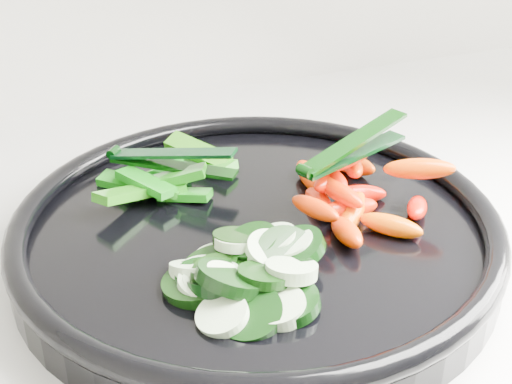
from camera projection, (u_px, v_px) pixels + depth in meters
name	position (u px, v px, depth m)	size (l,w,h in m)	color
veggie_tray	(256.00, 231.00, 0.55)	(0.38, 0.38, 0.04)	black
cucumber_pile	(238.00, 275.00, 0.48)	(0.13, 0.13, 0.04)	black
carrot_pile	(353.00, 190.00, 0.56)	(0.14, 0.15, 0.05)	#F55F00
pepper_pile	(165.00, 179.00, 0.60)	(0.13, 0.10, 0.04)	#0A6609
tong_carrot	(351.00, 149.00, 0.55)	(0.11, 0.05, 0.02)	black
tong_pepper	(169.00, 159.00, 0.59)	(0.10, 0.08, 0.02)	black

